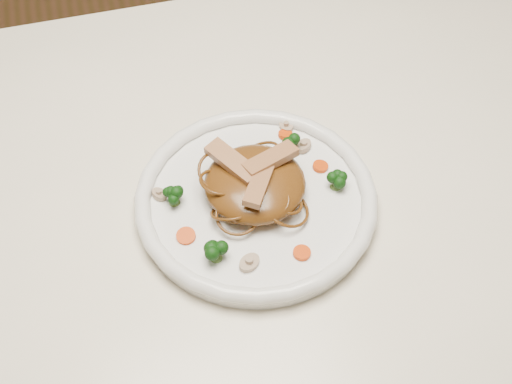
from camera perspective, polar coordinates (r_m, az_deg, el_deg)
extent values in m
cube|color=beige|center=(0.87, -2.09, -0.19)|extent=(1.20, 0.80, 0.04)
cylinder|color=brown|center=(1.52, 15.21, 4.95)|extent=(0.06, 0.06, 0.71)
cylinder|color=white|center=(0.83, 0.00, -0.95)|extent=(0.38, 0.38, 0.02)
ellipsoid|color=brown|center=(0.81, -0.10, 0.72)|extent=(0.16, 0.16, 0.04)
cube|color=#B47C55|center=(0.81, 1.22, 2.75)|extent=(0.07, 0.05, 0.01)
cube|color=#B47C55|center=(0.80, -2.00, 2.57)|extent=(0.06, 0.07, 0.01)
cube|color=#B47C55|center=(0.78, 0.21, 0.59)|extent=(0.05, 0.07, 0.01)
cylinder|color=#DE3E08|center=(0.89, 2.48, 4.85)|extent=(0.02, 0.02, 0.00)
cylinder|color=#DE3E08|center=(0.79, -5.91, -3.70)|extent=(0.03, 0.03, 0.00)
cylinder|color=#DE3E08|center=(0.86, 5.43, 2.16)|extent=(0.02, 0.02, 0.00)
cylinder|color=#DE3E08|center=(0.86, -2.89, 2.93)|extent=(0.02, 0.02, 0.00)
cylinder|color=#DE3E08|center=(0.78, 3.88, -5.12)|extent=(0.02, 0.02, 0.00)
cylinder|color=beige|center=(0.77, -0.57, -5.97)|extent=(0.04, 0.04, 0.01)
cylinder|color=beige|center=(0.88, 4.01, 3.89)|extent=(0.04, 0.04, 0.01)
cylinder|color=beige|center=(0.83, -8.13, -0.20)|extent=(0.03, 0.03, 0.01)
cylinder|color=beige|center=(0.90, 2.54, 5.52)|extent=(0.03, 0.03, 0.01)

